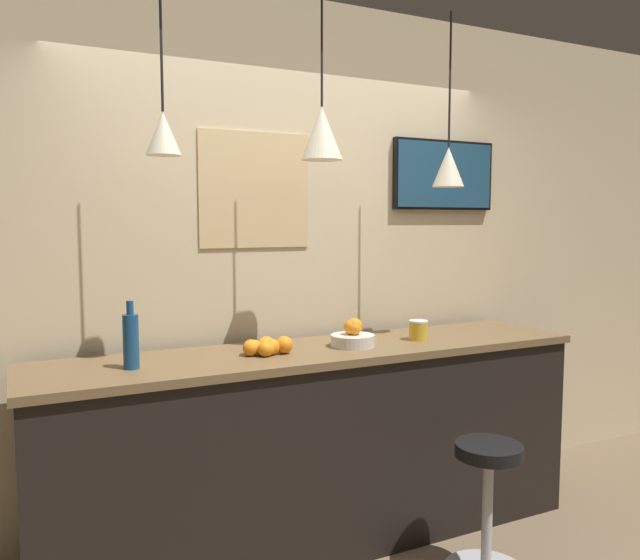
{
  "coord_description": "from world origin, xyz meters",
  "views": [
    {
      "loc": [
        -1.39,
        -2.13,
        1.67
      ],
      "look_at": [
        0.0,
        0.68,
        1.38
      ],
      "focal_mm": 35.0,
      "sensor_mm": 36.0,
      "label": 1
    }
  ],
  "objects": [
    {
      "name": "back_wall",
      "position": [
        0.0,
        1.11,
        1.45
      ],
      "size": [
        8.0,
        0.06,
        2.9
      ],
      "color": "beige",
      "rests_on": "ground_plane"
    },
    {
      "name": "pendant_lamp_middle",
      "position": [
        0.0,
        0.66,
        2.11
      ],
      "size": [
        0.21,
        0.21,
        0.83
      ],
      "color": "black"
    },
    {
      "name": "spread_jar",
      "position": [
        0.58,
        0.65,
        1.08
      ],
      "size": [
        0.1,
        0.1,
        0.11
      ],
      "color": "gold",
      "rests_on": "service_counter"
    },
    {
      "name": "fruit_bowl",
      "position": [
        0.17,
        0.65,
        1.08
      ],
      "size": [
        0.23,
        0.23,
        0.15
      ],
      "color": "beige",
      "rests_on": "service_counter"
    },
    {
      "name": "juice_bottle",
      "position": [
        -0.94,
        0.65,
        1.16
      ],
      "size": [
        0.07,
        0.07,
        0.3
      ],
      "color": "navy",
      "rests_on": "service_counter"
    },
    {
      "name": "mounted_tv",
      "position": [
        1.05,
        1.05,
        1.96
      ],
      "size": [
        0.73,
        0.04,
        0.43
      ],
      "color": "black"
    },
    {
      "name": "wall_poster",
      "position": [
        -0.2,
        1.07,
        1.84
      ],
      "size": [
        0.63,
        0.01,
        0.62
      ],
      "color": "#DBBC84"
    },
    {
      "name": "pendant_lamp_right",
      "position": [
        0.78,
        0.66,
        1.98
      ],
      "size": [
        0.17,
        0.17,
        0.94
      ],
      "color": "black"
    },
    {
      "name": "pendant_lamp_left",
      "position": [
        -0.78,
        0.66,
        2.07
      ],
      "size": [
        0.16,
        0.16,
        0.84
      ],
      "color": "black"
    },
    {
      "name": "orange_pile",
      "position": [
        -0.31,
        0.66,
        1.07
      ],
      "size": [
        0.25,
        0.14,
        0.09
      ],
      "color": "orange",
      "rests_on": "service_counter"
    },
    {
      "name": "bar_stool",
      "position": [
        0.57,
        0.05,
        0.39
      ],
      "size": [
        0.4,
        0.4,
        0.64
      ],
      "color": "#B7B7BC",
      "rests_on": "ground_plane"
    },
    {
      "name": "service_counter",
      "position": [
        0.0,
        0.68,
        0.52
      ],
      "size": [
        2.86,
        0.63,
        1.03
      ],
      "color": "black",
      "rests_on": "ground_plane"
    }
  ]
}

